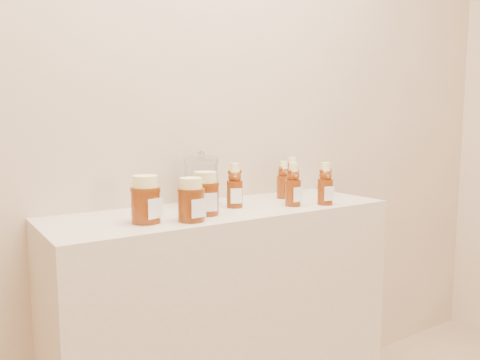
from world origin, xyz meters
TOP-DOWN VIEW (x-y plane):
  - wall_back at (0.00, 1.75)m, footprint 3.50×0.02m
  - display_table at (0.00, 1.55)m, footprint 1.20×0.40m
  - bear_bottle_back_left at (0.04, 1.55)m, footprint 0.08×0.08m
  - bear_bottle_back_mid at (0.31, 1.61)m, footprint 0.06×0.06m
  - bear_bottle_back_right at (0.41, 1.68)m, footprint 0.06×0.06m
  - bear_bottle_front_left at (0.23, 1.46)m, footprint 0.06×0.06m
  - bear_bottle_front_right at (0.35, 1.42)m, footprint 0.07×0.07m
  - honey_jar_left at (-0.31, 1.49)m, footprint 0.11×0.11m
  - honey_jar_back at (-0.11, 1.49)m, footprint 0.11×0.11m
  - honey_jar_front at (-0.19, 1.43)m, footprint 0.09×0.09m
  - glass_canister at (-0.04, 1.65)m, footprint 0.15×0.15m

SIDE VIEW (x-z plane):
  - display_table at x=0.00m, z-range 0.00..0.90m
  - honey_jar_front at x=-0.19m, z-range 0.90..1.03m
  - honey_jar_back at x=-0.11m, z-range 0.90..1.04m
  - honey_jar_left at x=-0.31m, z-range 0.90..1.04m
  - bear_bottle_back_mid at x=0.31m, z-range 0.90..1.07m
  - bear_bottle_front_right at x=0.35m, z-range 0.90..1.07m
  - bear_bottle_back_right at x=0.41m, z-range 0.90..1.07m
  - bear_bottle_front_left at x=0.23m, z-range 0.90..1.07m
  - bear_bottle_back_left at x=0.04m, z-range 0.90..1.08m
  - glass_canister at x=-0.04m, z-range 0.90..1.09m
  - wall_back at x=0.00m, z-range 0.00..2.70m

